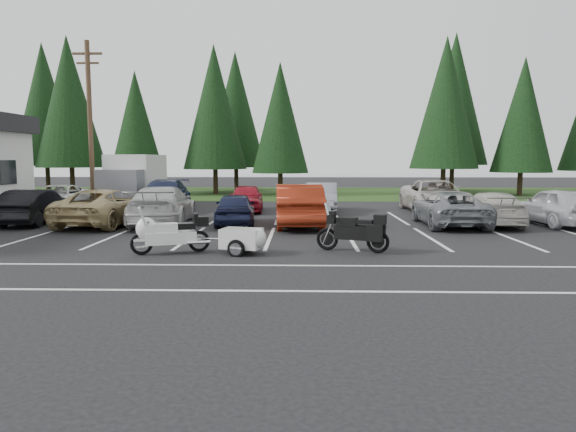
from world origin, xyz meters
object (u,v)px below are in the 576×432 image
(adventure_motorcycle, at_px, (352,227))
(utility_pole, at_px, (90,121))
(car_near_4, at_px, (235,209))
(car_far_0, at_px, (58,198))
(car_near_6, at_px, (449,209))
(car_far_3, at_px, (321,198))
(car_near_8, at_px, (557,206))
(car_far_1, at_px, (164,196))
(car_near_5, at_px, (298,205))
(car_near_2, at_px, (106,207))
(car_near_1, at_px, (35,207))
(car_near_3, at_px, (162,205))
(car_far_2, at_px, (246,198))
(car_far_4, at_px, (435,196))
(touring_motorcycle, at_px, (170,230))
(car_near_7, at_px, (491,209))
(box_truck, at_px, (131,181))
(cargo_trailer, at_px, (242,241))

(adventure_motorcycle, bearing_deg, utility_pole, 152.14)
(car_near_4, xyz_separation_m, car_far_0, (-9.89, 5.54, 0.00))
(car_near_6, height_order, car_far_3, car_far_3)
(car_near_8, distance_m, car_far_1, 18.01)
(car_near_5, relative_size, car_far_1, 0.93)
(car_near_2, relative_size, car_near_4, 1.35)
(car_near_1, relative_size, car_near_4, 1.11)
(car_near_1, distance_m, adventure_motorcycle, 13.80)
(car_near_3, bearing_deg, adventure_motorcycle, 134.80)
(car_near_2, relative_size, car_far_2, 1.29)
(car_far_4, bearing_deg, touring_motorcycle, -131.28)
(car_near_2, height_order, car_far_2, car_near_2)
(car_near_7, relative_size, car_near_8, 1.02)
(box_truck, bearing_deg, car_far_4, -10.11)
(car_near_7, distance_m, adventure_motorcycle, 8.72)
(car_near_6, bearing_deg, touring_motorcycle, 34.47)
(car_near_1, height_order, car_near_7, car_near_1)
(car_far_1, distance_m, adventure_motorcycle, 14.17)
(box_truck, distance_m, car_near_3, 8.86)
(car_far_0, bearing_deg, car_near_5, -28.29)
(box_truck, height_order, car_near_4, box_truck)
(car_near_7, height_order, car_far_2, car_far_2)
(cargo_trailer, bearing_deg, car_near_4, 113.42)
(car_near_2, bearing_deg, car_far_4, -154.73)
(car_near_4, bearing_deg, car_near_8, 175.51)
(car_far_3, bearing_deg, car_near_5, -99.04)
(box_truck, relative_size, car_far_2, 1.38)
(car_near_3, height_order, car_far_2, car_near_3)
(box_truck, height_order, car_near_8, box_truck)
(utility_pole, bearing_deg, car_near_2, -64.60)
(car_near_2, distance_m, car_far_0, 7.41)
(car_far_1, relative_size, cargo_trailer, 3.45)
(utility_pole, relative_size, car_far_2, 2.22)
(cargo_trailer, bearing_deg, car_near_1, 159.35)
(car_far_1, bearing_deg, cargo_trailer, -70.87)
(car_far_2, bearing_deg, box_truck, 155.20)
(car_near_2, xyz_separation_m, car_far_4, (14.55, 5.33, 0.08))
(car_near_1, bearing_deg, touring_motorcycle, 134.79)
(car_near_5, relative_size, car_far_2, 1.25)
(utility_pole, relative_size, car_near_6, 1.83)
(utility_pole, xyz_separation_m, car_near_5, (11.44, -7.75, -3.86))
(box_truck, height_order, cargo_trailer, box_truck)
(car_near_1, bearing_deg, cargo_trailer, 141.41)
(box_truck, bearing_deg, car_far_1, -45.91)
(car_far_2, xyz_separation_m, touring_motorcycle, (-0.88, -11.73, -0.02))
(car_near_3, height_order, car_far_0, car_near_3)
(car_far_0, distance_m, adventure_motorcycle, 18.16)
(car_near_1, bearing_deg, car_near_7, 176.83)
(car_near_2, height_order, touring_motorcycle, car_near_2)
(touring_motorcycle, bearing_deg, car_near_1, 119.09)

